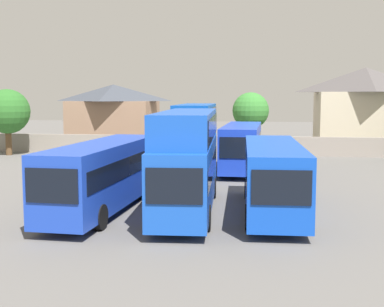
% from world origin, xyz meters
% --- Properties ---
extents(ground, '(140.00, 140.00, 0.00)m').
position_xyz_m(ground, '(0.00, 18.00, 0.00)').
color(ground, '#605E5B').
extents(depot_boundary_wall, '(56.00, 0.50, 1.80)m').
position_xyz_m(depot_boundary_wall, '(0.00, 24.58, 0.90)').
color(depot_boundary_wall, gray).
rests_on(depot_boundary_wall, ground).
extents(bus_1, '(3.01, 11.23, 3.35)m').
position_xyz_m(bus_1, '(-3.88, -0.40, 1.92)').
color(bus_1, blue).
rests_on(bus_1, ground).
extents(bus_2, '(3.12, 11.55, 4.88)m').
position_xyz_m(bus_2, '(0.17, 0.16, 2.75)').
color(bus_2, blue).
rests_on(bus_2, ground).
extents(bus_3, '(2.99, 11.00, 3.33)m').
position_xyz_m(bus_3, '(4.28, 0.37, 1.91)').
color(bus_3, blue).
rests_on(bus_3, ground).
extents(bus_4, '(2.90, 10.43, 4.96)m').
position_xyz_m(bus_4, '(-1.27, 14.29, 2.79)').
color(bus_4, blue).
rests_on(bus_4, ground).
extents(bus_5, '(2.80, 10.73, 3.44)m').
position_xyz_m(bus_5, '(2.23, 14.24, 1.96)').
color(bus_5, blue).
rests_on(bus_5, ground).
extents(house_terrace_left, '(9.50, 7.65, 6.86)m').
position_xyz_m(house_terrace_left, '(-12.91, 32.26, 3.50)').
color(house_terrace_left, '#9E7A60').
rests_on(house_terrace_left, ground).
extents(house_terrace_centre, '(10.44, 7.99, 8.58)m').
position_xyz_m(house_terrace_centre, '(14.47, 32.71, 4.38)').
color(house_terrace_centre, beige).
rests_on(house_terrace_centre, ground).
extents(tree_left_of_lot, '(4.21, 4.21, 6.24)m').
position_xyz_m(tree_left_of_lot, '(-20.10, 21.58, 4.10)').
color(tree_left_of_lot, brown).
rests_on(tree_left_of_lot, ground).
extents(tree_behind_wall, '(3.60, 3.60, 5.95)m').
position_xyz_m(tree_behind_wall, '(2.55, 27.08, 4.11)').
color(tree_behind_wall, brown).
rests_on(tree_behind_wall, ground).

